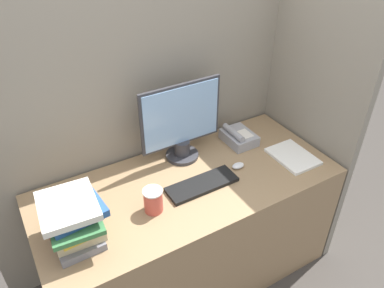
% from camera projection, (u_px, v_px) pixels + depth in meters
% --- Properties ---
extents(cubicle_panel_rear, '(2.00, 0.04, 1.78)m').
position_uv_depth(cubicle_panel_rear, '(155.00, 123.00, 2.14)').
color(cubicle_panel_rear, gray).
rests_on(cubicle_panel_rear, ground_plane).
extents(cubicle_panel_right, '(0.04, 0.76, 1.78)m').
position_uv_depth(cubicle_panel_right, '(307.00, 112.00, 2.24)').
color(cubicle_panel_right, gray).
rests_on(cubicle_panel_right, ground_plane).
extents(desk, '(1.60, 0.70, 0.73)m').
position_uv_depth(desk, '(189.00, 230.00, 2.17)').
color(desk, '#937551').
rests_on(desk, ground_plane).
extents(monitor, '(0.47, 0.19, 0.45)m').
position_uv_depth(monitor, '(181.00, 125.00, 2.03)').
color(monitor, '#333338').
rests_on(monitor, desk).
extents(keyboard, '(0.38, 0.13, 0.02)m').
position_uv_depth(keyboard, '(202.00, 184.00, 1.93)').
color(keyboard, black).
rests_on(keyboard, desk).
extents(mouse, '(0.07, 0.05, 0.03)m').
position_uv_depth(mouse, '(238.00, 166.00, 2.05)').
color(mouse, silver).
rests_on(mouse, desk).
extents(coffee_cup, '(0.09, 0.09, 0.12)m').
position_uv_depth(coffee_cup, '(153.00, 200.00, 1.76)').
color(coffee_cup, '#BF4C3F').
rests_on(coffee_cup, desk).
extents(book_stack, '(0.27, 0.30, 0.22)m').
position_uv_depth(book_stack, '(74.00, 220.00, 1.58)').
color(book_stack, slate).
rests_on(book_stack, desk).
extents(desk_telephone, '(0.16, 0.21, 0.10)m').
position_uv_depth(desk_telephone, '(238.00, 137.00, 2.24)').
color(desk_telephone, '#99999E').
rests_on(desk_telephone, desk).
extents(paper_pile, '(0.20, 0.27, 0.02)m').
position_uv_depth(paper_pile, '(293.00, 156.00, 2.13)').
color(paper_pile, white).
rests_on(paper_pile, desk).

